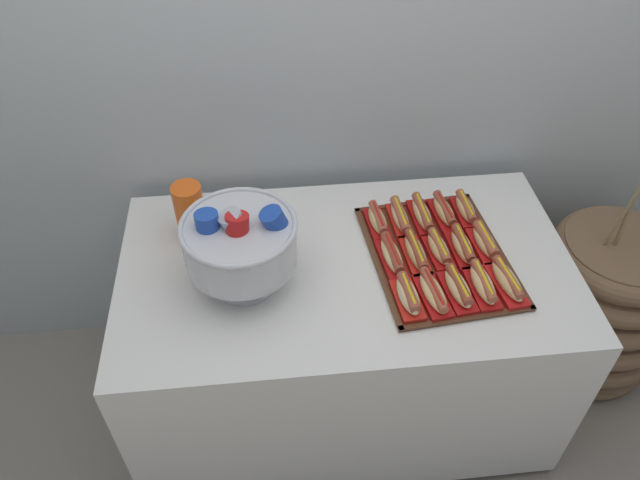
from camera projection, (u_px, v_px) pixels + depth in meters
The scene contains 22 objects.
ground_plane at pixel (341, 396), 2.37m from camera, with size 10.00×10.00×0.00m, color gray.
back_wall at pixel (330, 20), 1.83m from camera, with size 6.00×0.10×2.60m, color #B2BCC1.
buffet_table at pixel (344, 334), 2.10m from camera, with size 1.40×0.79×0.75m.
floor_vase at pixel (596, 303), 2.32m from camera, with size 0.56×0.56×1.17m.
serving_tray at pixel (438, 256), 1.87m from camera, with size 0.45×0.56×0.01m.
hot_dog_0 at pixel (408, 296), 1.71m from camera, with size 0.08×0.16×0.06m.
hot_dog_1 at pixel (433, 293), 1.72m from camera, with size 0.09×0.18×0.06m.
hot_dog_2 at pixel (458, 288), 1.73m from camera, with size 0.09×0.18×0.06m.
hot_dog_3 at pixel (483, 285), 1.74m from camera, with size 0.08×0.17×0.06m.
hot_dog_4 at pixel (507, 281), 1.75m from camera, with size 0.09×0.19×0.06m.
hot_dog_5 at pixel (392, 256), 1.83m from camera, with size 0.08×0.18×0.06m.
hot_dog_6 at pixel (415, 253), 1.84m from camera, with size 0.08×0.18×0.06m.
hot_dog_7 at pixel (439, 250), 1.85m from camera, with size 0.08×0.16×0.06m.
hot_dog_8 at pixel (462, 246), 1.86m from camera, with size 0.07×0.17×0.06m.
hot_dog_9 at pixel (485, 242), 1.87m from camera, with size 0.08×0.17×0.06m.
hot_dog_10 at pixel (378, 221), 1.95m from camera, with size 0.08×0.16×0.06m.
hot_dog_11 at pixel (400, 218), 1.96m from camera, with size 0.07×0.17×0.06m.
hot_dog_12 at pixel (422, 215), 1.97m from camera, with size 0.07×0.18×0.06m.
hot_dog_13 at pixel (444, 212), 1.98m from camera, with size 0.08×0.17×0.06m.
hot_dog_14 at pixel (465, 209), 1.99m from camera, with size 0.07×0.16×0.06m.
punch_bowl at pixel (240, 242), 1.69m from camera, with size 0.34×0.33×0.28m.
cup_stack at pixel (190, 211), 1.89m from camera, with size 0.09×0.09×0.19m.
Camera 1 is at (-0.22, -1.28, 2.08)m, focal length 33.85 mm.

